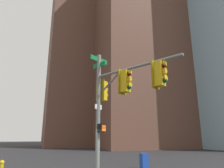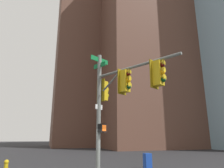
% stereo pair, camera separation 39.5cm
% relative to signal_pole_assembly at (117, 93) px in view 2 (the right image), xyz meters
% --- Properties ---
extents(signal_pole_assembly, '(2.71, 4.32, 6.32)m').
position_rel_signal_pole_assembly_xyz_m(signal_pole_assembly, '(0.00, 0.00, 0.00)').
color(signal_pole_assembly, slate).
rests_on(signal_pole_assembly, ground_plane).
extents(fire_hydrant, '(0.34, 0.26, 0.87)m').
position_rel_signal_pole_assembly_xyz_m(fire_hydrant, '(-5.03, 5.04, -3.64)').
color(fire_hydrant, gold).
rests_on(fire_hydrant, ground_plane).
extents(newspaper_box, '(0.47, 0.59, 1.05)m').
position_rel_signal_pole_assembly_xyz_m(newspaper_box, '(3.81, 4.59, -3.59)').
color(newspaper_box, '#193FA5').
rests_on(newspaper_box, ground_plane).
extents(building_brick_nearside, '(19.82, 17.34, 45.37)m').
position_rel_signal_pole_assembly_xyz_m(building_brick_nearside, '(8.25, 41.30, 18.57)').
color(building_brick_nearside, brown).
rests_on(building_brick_nearside, ground_plane).
extents(building_brick_midblock, '(18.92, 16.76, 43.26)m').
position_rel_signal_pole_assembly_xyz_m(building_brick_midblock, '(17.09, 30.10, 17.51)').
color(building_brick_midblock, brown).
rests_on(building_brick_midblock, ground_plane).
extents(building_glass_tower, '(22.25, 28.75, 66.52)m').
position_rel_signal_pole_assembly_xyz_m(building_glass_tower, '(36.39, 26.44, 29.14)').
color(building_glass_tower, '#8CB2C6').
rests_on(building_glass_tower, ground_plane).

